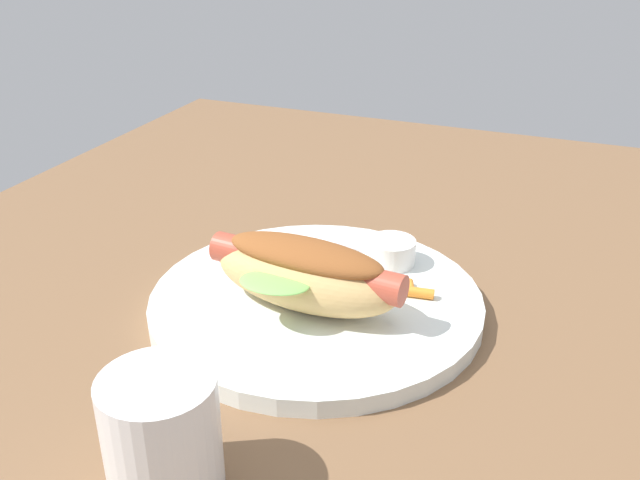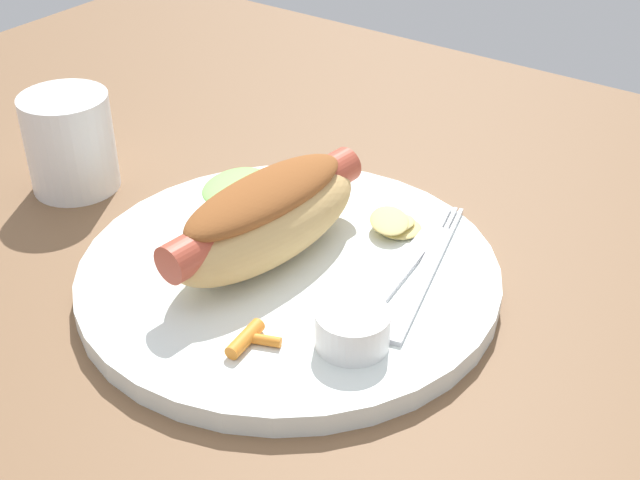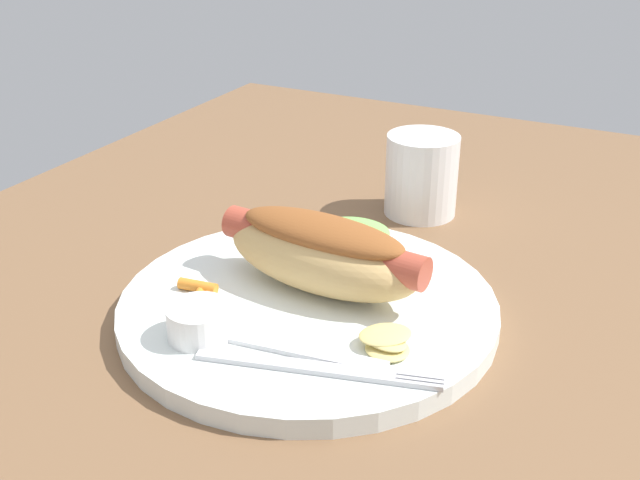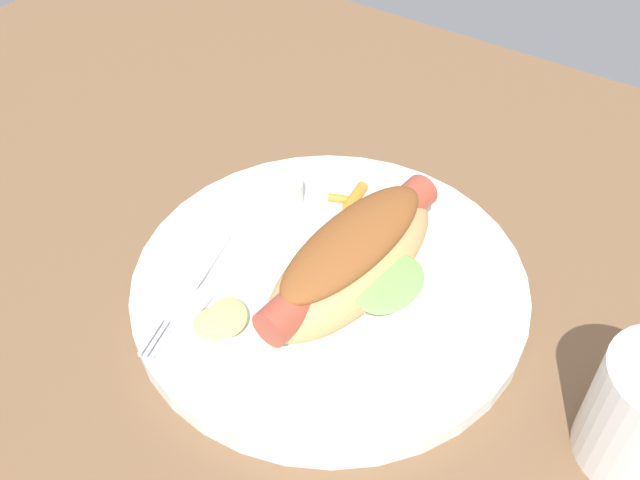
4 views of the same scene
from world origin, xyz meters
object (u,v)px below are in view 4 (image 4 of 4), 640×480
object	(u,v)px
knife	(232,262)
chips_pile	(222,320)
sauce_ramekin	(275,192)
carrot_garnish	(352,197)
fork	(203,268)
plate	(329,283)
hot_dog	(353,258)

from	to	relation	value
knife	chips_pile	size ratio (longest dim) A/B	2.54
sauce_ramekin	carrot_garnish	distance (cm)	6.42
fork	sauce_ramekin	bearing A→B (deg)	165.33
carrot_garnish	knife	bearing A→B (deg)	71.70
fork	carrot_garnish	world-z (taller)	carrot_garnish
carrot_garnish	fork	bearing A→B (deg)	68.30
chips_pile	carrot_garnish	distance (cm)	16.39
sauce_ramekin	knife	xyz separation A→B (cm)	(-1.41, 7.55, -1.05)
plate	sauce_ramekin	xyz separation A→B (cm)	(8.36, -4.46, 2.03)
plate	fork	bearing A→B (deg)	29.64
sauce_ramekin	fork	distance (cm)	9.28
sauce_ramekin	knife	distance (cm)	7.75
chips_pile	carrot_garnish	xyz separation A→B (cm)	(-0.50, -16.38, -0.18)
hot_dog	knife	world-z (taller)	hot_dog
plate	carrot_garnish	bearing A→B (deg)	-68.68
plate	fork	size ratio (longest dim) A/B	1.78
fork	chips_pile	world-z (taller)	chips_pile
plate	chips_pile	xyz separation A→B (cm)	(3.71, 8.17, 1.42)
hot_dog	sauce_ramekin	xyz separation A→B (cm)	(10.46, -4.66, -2.11)
hot_dog	sauce_ramekin	distance (cm)	11.64
chips_pile	carrot_garnish	size ratio (longest dim) A/B	1.57
knife	carrot_garnish	bearing A→B (deg)	155.23
carrot_garnish	sauce_ramekin	bearing A→B (deg)	36.14
knife	plate	bearing A→B (deg)	107.54
plate	knife	size ratio (longest dim) A/B	2.24
sauce_ramekin	fork	xyz separation A→B (cm)	(0.02, 9.22, -1.03)
sauce_ramekin	carrot_garnish	bearing A→B (deg)	-143.86
fork	hot_dog	bearing A→B (deg)	98.95
fork	chips_pile	xyz separation A→B (cm)	(-4.67, 3.40, 0.42)
sauce_ramekin	carrot_garnish	world-z (taller)	sauce_ramekin
fork	carrot_garnish	size ratio (longest dim) A/B	5.03
fork	knife	size ratio (longest dim) A/B	1.26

